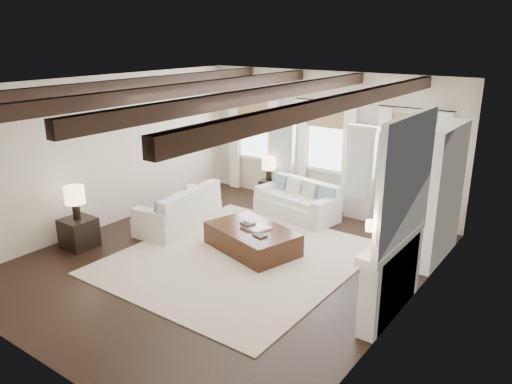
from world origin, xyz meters
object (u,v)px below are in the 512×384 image
Objects in this scene: side_table_front at (79,233)px; side_table_back at (269,191)px; ottoman at (252,239)px; sofa_left at (181,211)px; sofa_back at (298,202)px.

side_table_back is (1.47, 4.42, -0.01)m from side_table_front.
sofa_left is at bearing -167.24° from ottoman.
side_table_front is at bearing -108.38° from side_table_back.
side_table_back is at bearing 133.93° from ottoman.
sofa_back is 1.19m from side_table_back.
sofa_left is at bearing -103.66° from side_table_back.
sofa_back is 3.48× the size of side_table_front.
sofa_left is at bearing 65.99° from side_table_front.
ottoman is 3.11× the size of side_table_back.
ottoman is (1.98, -0.10, -0.12)m from sofa_left.
side_table_front is 1.04× the size of side_table_back.
ottoman is at bearing -2.95° from sofa_left.
ottoman is at bearing -82.81° from sofa_back.
side_table_back is (0.60, 2.47, -0.06)m from sofa_left.
sofa_back is 4.75m from side_table_front.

